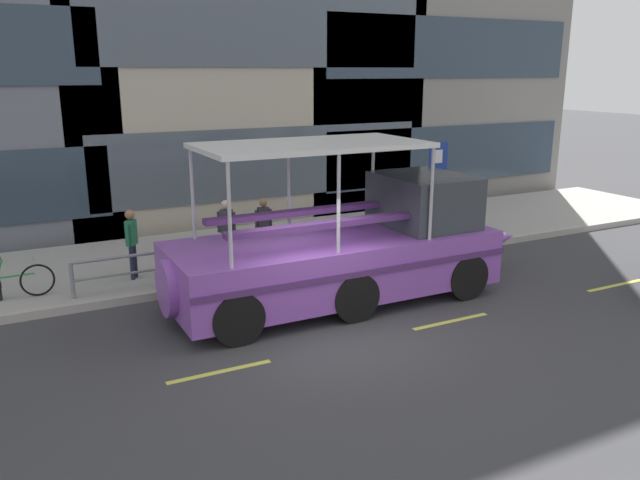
{
  "coord_description": "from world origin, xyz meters",
  "views": [
    {
      "loc": [
        -5.32,
        -10.19,
        4.84
      ],
      "look_at": [
        0.73,
        1.6,
        1.3
      ],
      "focal_mm": 35.71,
      "sensor_mm": 36.0,
      "label": 1
    }
  ],
  "objects_px": {
    "pedestrian_near_stern": "(132,237)",
    "duck_tour_boat": "(355,249)",
    "pedestrian_near_bow": "(377,203)",
    "leaned_bicycle": "(10,283)",
    "parking_sign": "(437,175)",
    "pedestrian_mid_right": "(226,226)",
    "pedestrian_mid_left": "(264,222)"
  },
  "relations": [
    {
      "from": "pedestrian_near_stern",
      "to": "duck_tour_boat",
      "type": "bearing_deg",
      "value": -35.86
    },
    {
      "from": "pedestrian_near_bow",
      "to": "pedestrian_mid_left",
      "type": "relative_size",
      "value": 1.14
    },
    {
      "from": "duck_tour_boat",
      "to": "pedestrian_near_bow",
      "type": "relative_size",
      "value": 5.01
    },
    {
      "from": "leaned_bicycle",
      "to": "pedestrian_near_stern",
      "type": "distance_m",
      "value": 2.67
    },
    {
      "from": "leaned_bicycle",
      "to": "duck_tour_boat",
      "type": "relative_size",
      "value": 0.2
    },
    {
      "from": "pedestrian_near_stern",
      "to": "leaned_bicycle",
      "type": "bearing_deg",
      "value": -174.09
    },
    {
      "from": "leaned_bicycle",
      "to": "pedestrian_near_bow",
      "type": "xyz_separation_m",
      "value": [
        9.46,
        0.75,
        0.68
      ]
    },
    {
      "from": "leaned_bicycle",
      "to": "pedestrian_mid_left",
      "type": "height_order",
      "value": "pedestrian_mid_left"
    },
    {
      "from": "parking_sign",
      "to": "pedestrian_near_bow",
      "type": "height_order",
      "value": "parking_sign"
    },
    {
      "from": "parking_sign",
      "to": "pedestrian_near_stern",
      "type": "height_order",
      "value": "parking_sign"
    },
    {
      "from": "pedestrian_mid_right",
      "to": "pedestrian_near_bow",
      "type": "bearing_deg",
      "value": 4.39
    },
    {
      "from": "pedestrian_mid_right",
      "to": "leaned_bicycle",
      "type": "bearing_deg",
      "value": -175.33
    },
    {
      "from": "parking_sign",
      "to": "duck_tour_boat",
      "type": "relative_size",
      "value": 0.32
    },
    {
      "from": "parking_sign",
      "to": "pedestrian_mid_right",
      "type": "bearing_deg",
      "value": 174.12
    },
    {
      "from": "pedestrian_near_stern",
      "to": "pedestrian_mid_right",
      "type": "bearing_deg",
      "value": 3.27
    },
    {
      "from": "leaned_bicycle",
      "to": "pedestrian_near_stern",
      "type": "bearing_deg",
      "value": 5.91
    },
    {
      "from": "leaned_bicycle",
      "to": "pedestrian_near_stern",
      "type": "xyz_separation_m",
      "value": [
        2.58,
        0.27,
        0.6
      ]
    },
    {
      "from": "duck_tour_boat",
      "to": "pedestrian_near_bow",
      "type": "height_order",
      "value": "duck_tour_boat"
    },
    {
      "from": "parking_sign",
      "to": "leaned_bicycle",
      "type": "height_order",
      "value": "parking_sign"
    },
    {
      "from": "pedestrian_mid_left",
      "to": "pedestrian_mid_right",
      "type": "relative_size",
      "value": 0.96
    },
    {
      "from": "parking_sign",
      "to": "leaned_bicycle",
      "type": "distance_m",
      "value": 10.88
    },
    {
      "from": "leaned_bicycle",
      "to": "pedestrian_mid_left",
      "type": "relative_size",
      "value": 1.13
    },
    {
      "from": "pedestrian_near_bow",
      "to": "pedestrian_near_stern",
      "type": "bearing_deg",
      "value": -175.99
    },
    {
      "from": "leaned_bicycle",
      "to": "pedestrian_mid_left",
      "type": "xyz_separation_m",
      "value": [
        5.91,
        0.49,
        0.55
      ]
    },
    {
      "from": "pedestrian_near_bow",
      "to": "pedestrian_mid_left",
      "type": "height_order",
      "value": "pedestrian_near_bow"
    },
    {
      "from": "pedestrian_mid_left",
      "to": "pedestrian_mid_right",
      "type": "distance_m",
      "value": 1.02
    },
    {
      "from": "pedestrian_near_bow",
      "to": "leaned_bicycle",
      "type": "bearing_deg",
      "value": -175.47
    },
    {
      "from": "pedestrian_near_bow",
      "to": "pedestrian_mid_right",
      "type": "relative_size",
      "value": 1.09
    },
    {
      "from": "parking_sign",
      "to": "pedestrian_mid_left",
      "type": "bearing_deg",
      "value": 171.92
    },
    {
      "from": "parking_sign",
      "to": "duck_tour_boat",
      "type": "xyz_separation_m",
      "value": [
        -4.05,
        -2.52,
        -0.96
      ]
    },
    {
      "from": "pedestrian_near_bow",
      "to": "pedestrian_near_stern",
      "type": "relative_size",
      "value": 1.08
    },
    {
      "from": "parking_sign",
      "to": "pedestrian_mid_left",
      "type": "distance_m",
      "value": 5.01
    }
  ]
}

